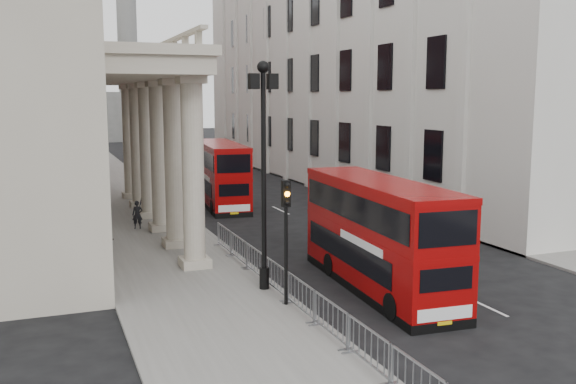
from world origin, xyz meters
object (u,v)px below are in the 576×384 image
Objects in this scene: traffic_light at (286,219)px; pedestrian_b at (104,223)px; lamp_post_mid at (176,136)px; bus_far at (221,173)px; pedestrian_c at (146,204)px; lamp_post_north at (138,125)px; lamp_post_south at (264,160)px; pedestrian_a at (137,215)px; bus_near at (379,233)px; monument_column at (128,43)px.

traffic_light is 13.53m from pedestrian_b.
lamp_post_mid is at bearing -121.91° from pedestrian_b.
pedestrian_c is at bearing -143.58° from bus_far.
lamp_post_south is at bearing -90.00° from lamp_post_north.
lamp_post_north is 5.48× the size of pedestrian_a.
pedestrian_c reaches higher than pedestrian_a.
traffic_light is 2.83× the size of pedestrian_a.
lamp_post_mid is at bearing 90.32° from traffic_light.
pedestrian_c is at bearing -108.46° from pedestrian_b.
pedestrian_b is at bearing -130.55° from lamp_post_mid.
lamp_post_south and lamp_post_mid have the same top height.
bus_far reaches higher than pedestrian_c.
bus_near is at bearing -82.77° from bus_far.
pedestrian_c is (0.93, 3.20, 0.06)m from pedestrian_a.
pedestrian_c is at bearing 112.69° from bus_near.
lamp_post_south is at bearing -57.11° from pedestrian_c.
pedestrian_c is at bearing 96.27° from traffic_light.
bus_near is 5.90× the size of pedestrian_c.
lamp_post_south is 0.85× the size of bus_far.
pedestrian_a is at bearing -120.10° from pedestrian_b.
bus_near is 20.49m from bus_far.
pedestrian_b is (-4.77, -21.57, -3.90)m from lamp_post_north.
lamp_post_south is 19.82m from bus_far.
bus_far is 5.98× the size of pedestrian_c.
bus_far is at bearing 58.60° from pedestrian_a.
traffic_light is 2.41× the size of pedestrian_b.
bus_near is 15.71m from pedestrian_a.
pedestrian_b is (-4.87, 12.45, -2.10)m from traffic_light.
monument_column reaches higher than lamp_post_south.
monument_column reaches higher than traffic_light.
lamp_post_mid is at bearing 61.50° from pedestrian_a.
lamp_post_north is 34.07m from traffic_light.
bus_near reaches higher than pedestrian_a.
pedestrian_c is (-1.88, 16.06, -3.97)m from lamp_post_south.
monument_column reaches higher than pedestrian_a.
traffic_light is (-6.50, -90.02, -12.88)m from monument_column.
monument_column is at bearing 83.28° from lamp_post_north.
traffic_light is 2.62× the size of pedestrian_c.
pedestrian_c is at bearing 96.69° from lamp_post_south.
monument_column is at bearing 109.47° from pedestrian_c.
lamp_post_north is 22.43m from pedestrian_b.
bus_far is (3.58, 3.30, -2.74)m from lamp_post_mid.
bus_near is (4.12, -1.18, -2.75)m from lamp_post_south.
bus_far is 5.52× the size of pedestrian_b.
pedestrian_a is 0.85× the size of pedestrian_b.
pedestrian_b is at bearing 130.92° from bus_near.
pedestrian_a is at bearing 102.37° from lamp_post_south.
traffic_light is at bearing -164.69° from bus_near.
traffic_light reaches higher than pedestrian_b.
bus_far is at bearing 79.50° from lamp_post_south.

